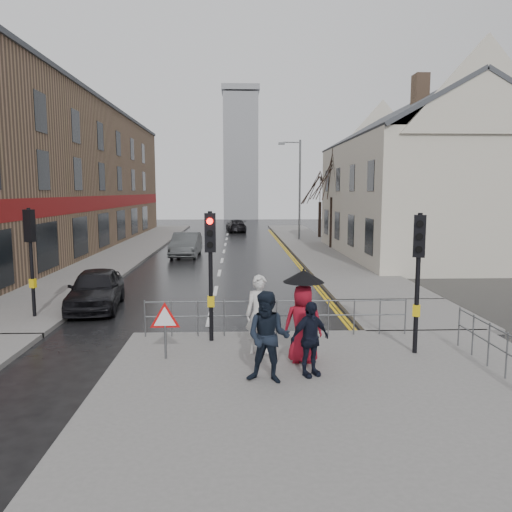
{
  "coord_description": "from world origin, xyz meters",
  "views": [
    {
      "loc": [
        0.88,
        -12.58,
        4.04
      ],
      "look_at": [
        1.47,
        2.53,
        2.08
      ],
      "focal_mm": 35.0,
      "sensor_mm": 36.0,
      "label": 1
    }
  ],
  "objects": [
    {
      "name": "building_right_cream",
      "position": [
        12.0,
        18.0,
        4.78
      ],
      "size": [
        9.0,
        16.4,
        10.1
      ],
      "color": "beige",
      "rests_on": "ground"
    },
    {
      "name": "pedestrian_d",
      "position": [
        2.42,
        -2.41,
        0.94
      ],
      "size": [
        1.02,
        0.77,
        1.61
      ],
      "primitive_type": "imported",
      "rotation": [
        0.0,
        0.0,
        0.47
      ],
      "color": "black",
      "rests_on": "near_pavement"
    },
    {
      "name": "pedestrian_b",
      "position": [
        1.51,
        -2.74,
        1.09
      ],
      "size": [
        1.08,
        0.94,
        1.9
      ],
      "primitive_type": "imported",
      "rotation": [
        0.0,
        0.0,
        -0.28
      ],
      "color": "black",
      "rests_on": "near_pavement"
    },
    {
      "name": "traffic_signal_near_left",
      "position": [
        0.2,
        0.2,
        2.46
      ],
      "size": [
        0.28,
        0.27,
        3.4
      ],
      "color": "black",
      "rests_on": "near_pavement"
    },
    {
      "name": "guard_railing_front",
      "position": [
        1.95,
        0.6,
        0.86
      ],
      "size": [
        7.14,
        0.04,
        1.0
      ],
      "color": "#595B5E",
      "rests_on": "near_pavement"
    },
    {
      "name": "church_tower",
      "position": [
        1.5,
        62.0,
        9.0
      ],
      "size": [
        5.0,
        5.0,
        18.0
      ],
      "primitive_type": "cube",
      "color": "gray",
      "rests_on": "ground"
    },
    {
      "name": "car_parked",
      "position": [
        -4.0,
        4.54,
        0.7
      ],
      "size": [
        2.09,
        4.25,
        1.39
      ],
      "primitive_type": "imported",
      "rotation": [
        0.0,
        0.0,
        0.11
      ],
      "color": "black",
      "rests_on": "ground"
    },
    {
      "name": "near_pavement",
      "position": [
        3.0,
        -3.5,
        0.07
      ],
      "size": [
        10.0,
        9.0,
        0.14
      ],
      "primitive_type": "cube",
      "color": "#605E5B",
      "rests_on": "ground"
    },
    {
      "name": "pedestrian_a",
      "position": [
        1.43,
        -0.89,
        1.1
      ],
      "size": [
        0.73,
        0.52,
        1.91
      ],
      "primitive_type": "imported",
      "rotation": [
        0.0,
        0.0,
        -0.09
      ],
      "color": "beige",
      "rests_on": "near_pavement"
    },
    {
      "name": "car_mid",
      "position": [
        -2.29,
        18.46,
        0.75
      ],
      "size": [
        1.73,
        4.59,
        1.5
      ],
      "primitive_type": "imported",
      "rotation": [
        0.0,
        0.0,
        -0.03
      ],
      "color": "#3D4042",
      "rests_on": "ground"
    },
    {
      "name": "guard_railing_side",
      "position": [
        6.5,
        -2.75,
        0.84
      ],
      "size": [
        0.04,
        4.54,
        1.0
      ],
      "color": "#595B5E",
      "rests_on": "near_pavement"
    },
    {
      "name": "building_left_terrace",
      "position": [
        -12.0,
        22.0,
        5.0
      ],
      "size": [
        8.0,
        42.0,
        10.0
      ],
      "primitive_type": "cube",
      "color": "#806149",
      "rests_on": "ground"
    },
    {
      "name": "ground",
      "position": [
        0.0,
        0.0,
        0.0
      ],
      "size": [
        120.0,
        120.0,
        0.0
      ],
      "primitive_type": "plane",
      "color": "black",
      "rests_on": "ground"
    },
    {
      "name": "warning_sign",
      "position": [
        -0.8,
        -1.21,
        1.04
      ],
      "size": [
        0.8,
        0.07,
        1.35
      ],
      "color": "#595B5E",
      "rests_on": "near_pavement"
    },
    {
      "name": "car_far",
      "position": [
        0.81,
        37.33,
        0.63
      ],
      "size": [
        2.2,
        4.53,
        1.27
      ],
      "primitive_type": "imported",
      "rotation": [
        0.0,
        0.0,
        3.24
      ],
      "color": "black",
      "rests_on": "ground"
    },
    {
      "name": "left_pavement",
      "position": [
        -6.5,
        23.0,
        0.07
      ],
      "size": [
        4.0,
        44.0,
        0.14
      ],
      "primitive_type": "cube",
      "color": "#605E5B",
      "rests_on": "ground"
    },
    {
      "name": "right_pavement",
      "position": [
        6.5,
        25.0,
        0.07
      ],
      "size": [
        4.0,
        40.0,
        0.14
      ],
      "primitive_type": "cube",
      "color": "#605E5B",
      "rests_on": "ground"
    },
    {
      "name": "pavement_bridge_right",
      "position": [
        6.5,
        3.0,
        0.07
      ],
      "size": [
        4.0,
        4.2,
        0.14
      ],
      "primitive_type": "cube",
      "color": "#605E5B",
      "rests_on": "ground"
    },
    {
      "name": "pedestrian_with_umbrella",
      "position": [
        2.39,
        -1.56,
        1.29
      ],
      "size": [
        0.96,
        0.96,
        2.15
      ],
      "color": "maroon",
      "rests_on": "near_pavement"
    },
    {
      "name": "traffic_signal_far_left",
      "position": [
        -5.5,
        3.0,
        2.46
      ],
      "size": [
        0.34,
        0.33,
        3.4
      ],
      "color": "black",
      "rests_on": "left_pavement"
    },
    {
      "name": "tree_near",
      "position": [
        7.5,
        22.0,
        5.14
      ],
      "size": [
        2.4,
        2.4,
        6.58
      ],
      "color": "black",
      "rests_on": "right_pavement"
    },
    {
      "name": "traffic_signal_near_right",
      "position": [
        5.2,
        -1.0,
        2.46
      ],
      "size": [
        0.34,
        0.33,
        3.4
      ],
      "color": "black",
      "rests_on": "near_pavement"
    },
    {
      "name": "street_lamp",
      "position": [
        5.82,
        28.0,
        4.71
      ],
      "size": [
        1.83,
        0.25,
        8.0
      ],
      "color": "#595B5E",
      "rests_on": "right_pavement"
    },
    {
      "name": "tree_far",
      "position": [
        8.0,
        30.0,
        4.42
      ],
      "size": [
        2.4,
        2.4,
        5.64
      ],
      "color": "black",
      "rests_on": "right_pavement"
    }
  ]
}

